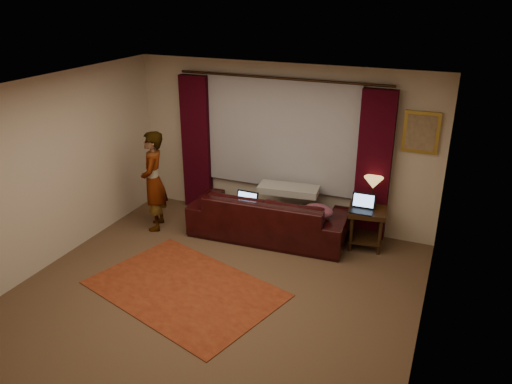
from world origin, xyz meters
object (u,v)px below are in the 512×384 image
at_px(tiffany_lamp, 372,192).
at_px(laptop_table, 362,204).
at_px(end_table, 366,228).
at_px(laptop_sofa, 244,202).
at_px(sofa, 269,207).
at_px(person, 154,181).

relative_size(tiffany_lamp, laptop_table, 1.23).
xyz_separation_m(end_table, laptop_table, (-0.06, -0.14, 0.43)).
xyz_separation_m(laptop_sofa, end_table, (1.79, 0.49, -0.31)).
xyz_separation_m(tiffany_lamp, laptop_table, (-0.09, -0.27, -0.10)).
bearing_deg(laptop_sofa, laptop_table, 13.23).
height_order(laptop_sofa, end_table, laptop_sofa).
height_order(sofa, tiffany_lamp, tiffany_lamp).
height_order(sofa, laptop_sofa, sofa).
bearing_deg(laptop_table, end_table, 65.01).
distance_m(tiffany_lamp, laptop_table, 0.30).
height_order(sofa, end_table, sofa).
bearing_deg(tiffany_lamp, end_table, -101.31).
bearing_deg(tiffany_lamp, person, -166.36).
relative_size(end_table, person, 0.39).
distance_m(end_table, tiffany_lamp, 0.55).
xyz_separation_m(laptop_table, person, (-3.20, -0.53, 0.06)).
bearing_deg(person, sofa, 79.42).
bearing_deg(sofa, laptop_sofa, 33.62).
relative_size(sofa, tiffany_lamp, 5.37).
xyz_separation_m(sofa, laptop_sofa, (-0.32, -0.24, 0.13)).
relative_size(sofa, laptop_table, 6.61).
bearing_deg(person, laptop_table, 75.69).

